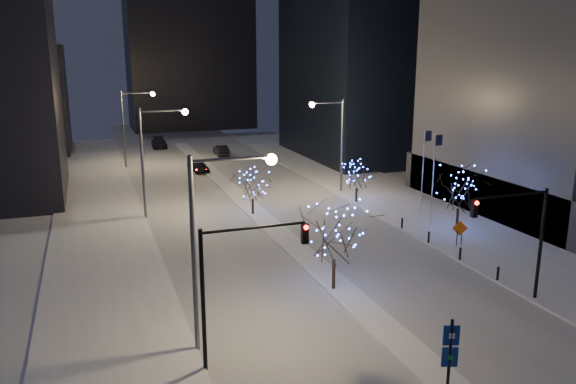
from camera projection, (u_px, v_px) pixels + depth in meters
name	position (u px, v px, depth m)	size (l,w,h in m)	color
ground	(391.00, 335.00, 29.86)	(160.00, 160.00, 0.00)	silver
road	(231.00, 190.00, 61.86)	(20.00, 130.00, 0.02)	#B7BCC7
median	(243.00, 200.00, 57.28)	(2.00, 80.00, 0.15)	silver
east_sidewalk	(424.00, 212.00, 53.04)	(10.00, 90.00, 0.15)	silver
west_sidewalk	(103.00, 246.00, 43.55)	(8.00, 90.00, 0.15)	silver
filler_west_far	(2.00, 100.00, 83.45)	(18.00, 16.00, 16.00)	black
horizon_block	(188.00, 21.00, 110.95)	(24.00, 14.00, 42.00)	black
street_lamp_w_near	(214.00, 225.00, 27.22)	(4.40, 0.56, 10.00)	#595E66
street_lamp_w_mid	(154.00, 147.00, 50.08)	(4.40, 0.56, 10.00)	#595E66
street_lamp_w_far	(131.00, 118.00, 72.94)	(4.40, 0.56, 10.00)	#595E66
street_lamp_east	(334.00, 134.00, 59.06)	(3.90, 0.56, 10.00)	#595E66
traffic_signal_west	(235.00, 272.00, 25.96)	(5.26, 0.43, 7.00)	black
traffic_signal_east	(522.00, 228.00, 32.57)	(5.26, 0.43, 7.00)	black
flagpoles	(429.00, 170.00, 48.87)	(1.35, 2.60, 8.00)	silver
bollards	(444.00, 245.00, 42.20)	(0.16, 12.16, 0.90)	black
car_near	(198.00, 166.00, 71.33)	(1.83, 4.56, 1.55)	black
car_mid	(221.00, 150.00, 83.10)	(1.60, 4.60, 1.51)	black
car_far	(159.00, 143.00, 89.76)	(2.23, 5.48, 1.59)	black
holiday_tree_median_near	(335.00, 234.00, 34.65)	(5.32, 5.32, 5.63)	black
holiday_tree_median_far	(252.00, 185.00, 51.56)	(4.35, 4.35, 4.28)	black
holiday_tree_plaza_near	(459.00, 189.00, 46.93)	(4.56, 4.56, 5.42)	black
holiday_tree_plaza_far	(357.00, 176.00, 55.77)	(3.77, 3.77, 4.27)	black
wayfinding_sign	(450.00, 352.00, 23.56)	(0.68, 0.30, 3.88)	black
construction_sign	(460.00, 231.00, 43.21)	(1.15, 0.47, 2.00)	black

